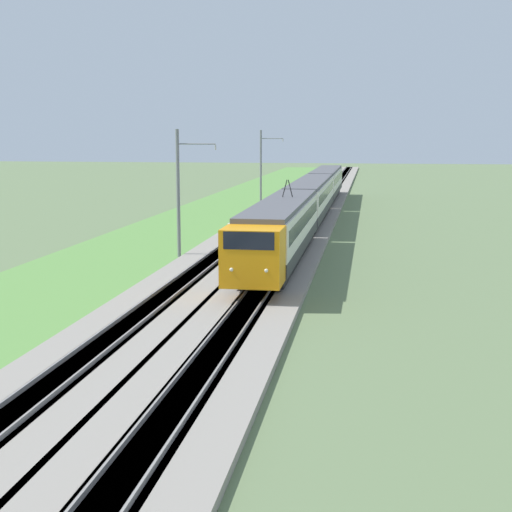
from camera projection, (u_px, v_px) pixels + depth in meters
The scene contains 8 objects.
ballast_main at pixel (245, 236), 54.22m from camera, with size 240.00×4.40×0.30m.
ballast_adjacent at pixel (300, 237), 53.57m from camera, with size 240.00×4.40×0.30m.
track_main at pixel (245, 236), 54.22m from camera, with size 240.00×1.57×0.45m.
track_adjacent at pixel (300, 237), 53.56m from camera, with size 240.00×1.57×0.45m.
grass_verge at pixel (176, 235), 55.09m from camera, with size 240.00×11.06×0.12m.
passenger_train at pixel (311, 197), 62.59m from camera, with size 64.45×2.83×4.94m.
catenary_mast_mid at pixel (179, 192), 44.31m from camera, with size 0.22×2.56×8.07m.
catenary_mast_far at pixel (261, 167), 77.20m from camera, with size 0.22×2.56×8.27m.
Camera 1 is at (-2.91, -9.33, 7.66)m, focal length 50.00 mm.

